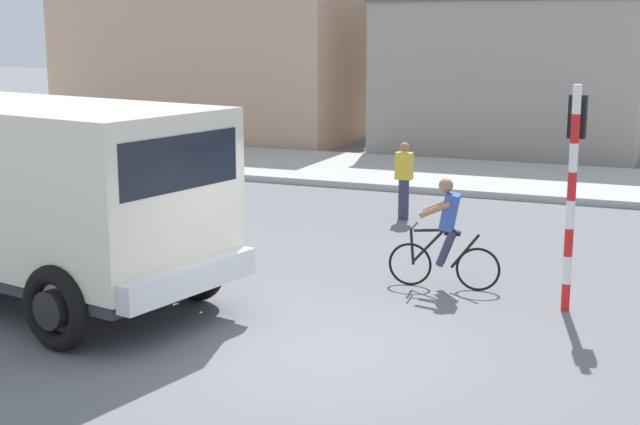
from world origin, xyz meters
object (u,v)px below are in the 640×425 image
object	(u,v)px
truck_foreground	(48,191)
cyclist	(445,234)
pedestrian_near_kerb	(404,179)
traffic_light_pole	(574,166)

from	to	relation	value
truck_foreground	cyclist	bearing A→B (deg)	30.29
truck_foreground	pedestrian_near_kerb	bearing A→B (deg)	68.66
cyclist	pedestrian_near_kerb	world-z (taller)	cyclist
traffic_light_pole	pedestrian_near_kerb	xyz separation A→B (m)	(-3.98, 4.97, -1.22)
pedestrian_near_kerb	traffic_light_pole	bearing A→B (deg)	-51.31
truck_foreground	pedestrian_near_kerb	distance (m)	8.15
truck_foreground	cyclist	distance (m)	5.89
cyclist	traffic_light_pole	size ratio (longest dim) A/B	0.54
truck_foreground	cyclist	size ratio (longest dim) A/B	3.36
truck_foreground	traffic_light_pole	xyz separation A→B (m)	(6.93, 2.58, 0.40)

